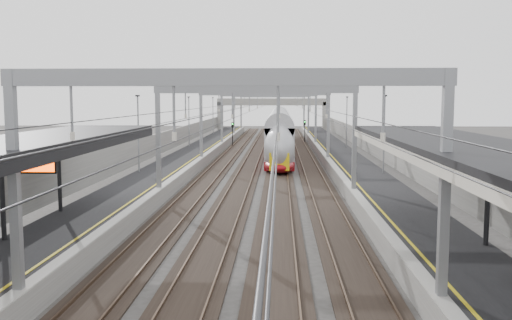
{
  "coord_description": "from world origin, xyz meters",
  "views": [
    {
      "loc": [
        1.57,
        -14.37,
        6.72
      ],
      "look_at": [
        0.0,
        22.5,
        2.78
      ],
      "focal_mm": 40.0,
      "sensor_mm": 36.0,
      "label": 1
    }
  ],
  "objects": [
    {
      "name": "signal_green",
      "position": [
        -5.2,
        66.16,
        2.42
      ],
      "size": [
        0.32,
        0.32,
        3.48
      ],
      "color": "black",
      "rests_on": "ground"
    },
    {
      "name": "signal_red_near",
      "position": [
        3.2,
        71.76,
        2.42
      ],
      "size": [
        0.32,
        0.32,
        3.48
      ],
      "color": "black",
      "rests_on": "ground"
    },
    {
      "name": "platform_right",
      "position": [
        8.0,
        45.0,
        0.5
      ],
      "size": [
        4.0,
        120.0,
        1.0
      ],
      "primitive_type": "cube",
      "color": "black",
      "rests_on": "ground"
    },
    {
      "name": "wall_right",
      "position": [
        11.2,
        45.0,
        1.6
      ],
      "size": [
        0.3,
        120.0,
        3.2
      ],
      "primitive_type": "cube",
      "color": "slate",
      "rests_on": "ground"
    },
    {
      "name": "tracks",
      "position": [
        0.0,
        45.0,
        0.05
      ],
      "size": [
        11.4,
        140.0,
        0.2
      ],
      "color": "black",
      "rests_on": "ground"
    },
    {
      "name": "signal_red_far",
      "position": [
        5.4,
        74.74,
        2.42
      ],
      "size": [
        0.32,
        0.32,
        3.48
      ],
      "color": "black",
      "rests_on": "ground"
    },
    {
      "name": "overbridge",
      "position": [
        0.0,
        100.0,
        5.31
      ],
      "size": [
        22.0,
        2.2,
        6.9
      ],
      "color": "slate",
      "rests_on": "ground"
    },
    {
      "name": "overhead_line",
      "position": [
        0.0,
        51.62,
        6.14
      ],
      "size": [
        13.0,
        140.0,
        6.6
      ],
      "color": "gray",
      "rests_on": "platform_left"
    },
    {
      "name": "wall_left",
      "position": [
        -11.2,
        45.0,
        1.6
      ],
      "size": [
        0.3,
        120.0,
        3.2
      ],
      "primitive_type": "cube",
      "color": "slate",
      "rests_on": "ground"
    },
    {
      "name": "platform_left",
      "position": [
        -8.0,
        45.0,
        0.5
      ],
      "size": [
        4.0,
        120.0,
        1.0
      ],
      "primitive_type": "cube",
      "color": "black",
      "rests_on": "ground"
    },
    {
      "name": "canopy_right",
      "position": [
        8.03,
        2.99,
        5.09
      ],
      "size": [
        4.4,
        30.0,
        4.24
      ],
      "color": "black",
      "rests_on": "platform_right"
    },
    {
      "name": "train",
      "position": [
        1.5,
        58.29,
        2.15
      ],
      "size": [
        2.78,
        50.62,
        4.39
      ],
      "color": "maroon",
      "rests_on": "ground"
    }
  ]
}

